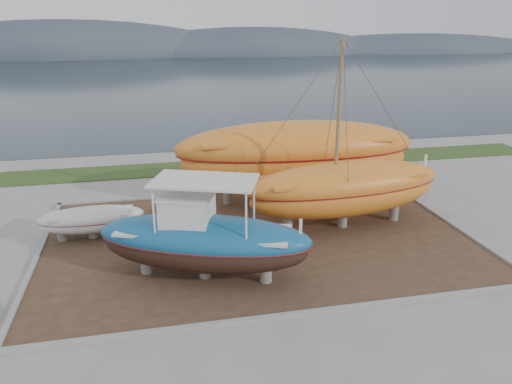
{
  "coord_description": "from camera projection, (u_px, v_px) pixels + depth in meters",
  "views": [
    {
      "loc": [
        -4.36,
        -15.39,
        9.11
      ],
      "look_at": [
        -0.11,
        4.0,
        2.19
      ],
      "focal_mm": 35.0,
      "sensor_mm": 36.0,
      "label": 1
    }
  ],
  "objects": [
    {
      "name": "ground",
      "position": [
        283.0,
        284.0,
        18.08
      ],
      "size": [
        140.0,
        140.0,
        0.0
      ],
      "primitive_type": "plane",
      "color": "gray",
      "rests_on": "ground"
    },
    {
      "name": "dirt_patch",
      "position": [
        259.0,
        238.0,
        21.76
      ],
      "size": [
        18.0,
        12.0,
        0.06
      ],
      "primitive_type": "cube",
      "color": "#422D1E",
      "rests_on": "ground"
    },
    {
      "name": "curb_frame",
      "position": [
        259.0,
        237.0,
        21.74
      ],
      "size": [
        18.6,
        12.6,
        0.15
      ],
      "primitive_type": null,
      "color": "gray",
      "rests_on": "ground"
    },
    {
      "name": "grass_strip",
      "position": [
        220.0,
        166.0,
        32.36
      ],
      "size": [
        44.0,
        3.0,
        0.08
      ],
      "primitive_type": "cube",
      "color": "#284219",
      "rests_on": "ground"
    },
    {
      "name": "sea",
      "position": [
        172.0,
        77.0,
        82.64
      ],
      "size": [
        260.0,
        100.0,
        0.04
      ],
      "primitive_type": null,
      "color": "#16252D",
      "rests_on": "ground"
    },
    {
      "name": "mountain_ridge",
      "position": [
        160.0,
        54.0,
        133.37
      ],
      "size": [
        200.0,
        36.0,
        20.0
      ],
      "primitive_type": null,
      "color": "#333D49",
      "rests_on": "ground"
    },
    {
      "name": "blue_caique",
      "position": [
        204.0,
        230.0,
        17.86
      ],
      "size": [
        8.2,
        5.09,
        3.78
      ],
      "primitive_type": null,
      "rotation": [
        0.0,
        0.0,
        -0.36
      ],
      "color": "#165A8A",
      "rests_on": "dirt_patch"
    },
    {
      "name": "white_dinghy",
      "position": [
        92.0,
        223.0,
        21.61
      ],
      "size": [
        4.49,
        1.8,
        1.33
      ],
      "primitive_type": null,
      "rotation": [
        0.0,
        0.0,
        0.03
      ],
      "color": "silver",
      "rests_on": "dirt_patch"
    },
    {
      "name": "orange_sailboat",
      "position": [
        347.0,
        138.0,
        21.58
      ],
      "size": [
        9.52,
        3.56,
        8.32
      ],
      "primitive_type": null,
      "rotation": [
        0.0,
        0.0,
        0.09
      ],
      "color": "orange",
      "rests_on": "dirt_patch"
    },
    {
      "name": "orange_bare_hull",
      "position": [
        296.0,
        162.0,
        25.74
      ],
      "size": [
        12.55,
        4.28,
        4.06
      ],
      "primitive_type": null,
      "rotation": [
        0.0,
        0.0,
        -0.05
      ],
      "color": "orange",
      "rests_on": "dirt_patch"
    }
  ]
}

